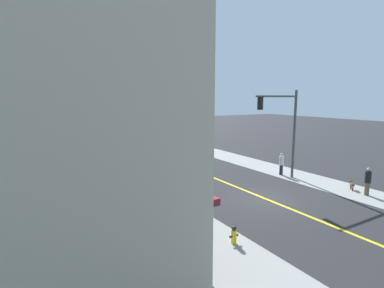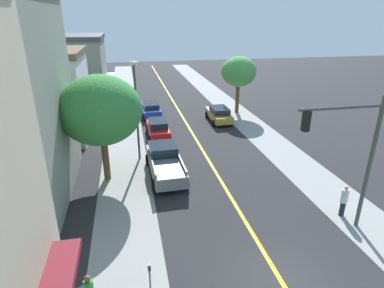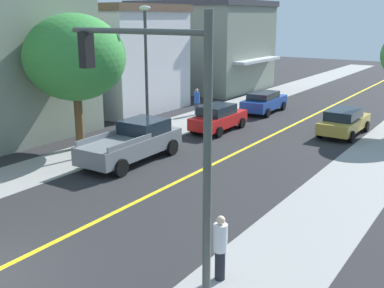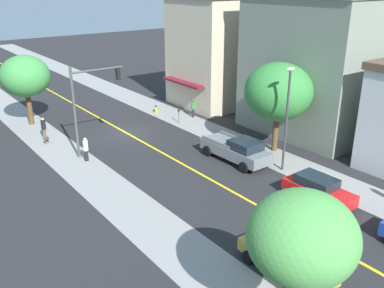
% 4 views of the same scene
% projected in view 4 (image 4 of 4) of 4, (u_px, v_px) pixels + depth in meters
% --- Properties ---
extents(ground_plane, '(140.00, 140.00, 0.00)m').
position_uv_depth(ground_plane, '(126.00, 133.00, 37.19)').
color(ground_plane, '#262628').
extents(sidewalk_left, '(3.32, 126.00, 0.01)m').
position_uv_depth(sidewalk_left, '(183.00, 120.00, 40.66)').
color(sidewalk_left, gray).
rests_on(sidewalk_left, ground).
extents(sidewalk_right, '(3.32, 126.00, 0.01)m').
position_uv_depth(sidewalk_right, '(57.00, 149.00, 33.72)').
color(sidewalk_right, gray).
rests_on(sidewalk_right, ground).
extents(road_centerline_stripe, '(0.20, 126.00, 0.00)m').
position_uv_depth(road_centerline_stripe, '(126.00, 133.00, 37.19)').
color(road_centerline_stripe, yellow).
rests_on(road_centerline_stripe, ground).
extents(pale_office_building, '(11.39, 8.01, 11.36)m').
position_uv_depth(pale_office_building, '(226.00, 49.00, 44.65)').
color(pale_office_building, beige).
rests_on(pale_office_building, ground).
extents(tan_rowhouse, '(8.72, 10.98, 11.78)m').
position_uv_depth(tan_rowhouse, '(317.00, 64.00, 35.88)').
color(tan_rowhouse, gray).
rests_on(tan_rowhouse, ground).
extents(street_tree_left_near, '(4.37, 4.37, 6.36)m').
position_uv_depth(street_tree_left_near, '(25.00, 76.00, 37.89)').
color(street_tree_left_near, brown).
rests_on(street_tree_left_near, ground).
extents(street_tree_right_corner, '(5.12, 5.12, 6.90)m').
position_uv_depth(street_tree_right_corner, '(278.00, 92.00, 31.71)').
color(street_tree_right_corner, brown).
rests_on(street_tree_right_corner, ground).
extents(street_tree_left_far, '(3.78, 3.78, 6.14)m').
position_uv_depth(street_tree_left_far, '(302.00, 238.00, 14.12)').
color(street_tree_left_far, brown).
rests_on(street_tree_left_far, ground).
extents(fire_hydrant, '(0.44, 0.24, 0.80)m').
position_uv_depth(fire_hydrant, '(156.00, 109.00, 42.68)').
color(fire_hydrant, yellow).
rests_on(fire_hydrant, ground).
extents(parking_meter, '(0.12, 0.18, 1.35)m').
position_uv_depth(parking_meter, '(179.00, 114.00, 39.44)').
color(parking_meter, '#4C4C51').
rests_on(parking_meter, ground).
extents(traffic_light_mast, '(4.18, 0.32, 6.88)m').
position_uv_depth(traffic_light_mast, '(88.00, 97.00, 31.12)').
color(traffic_light_mast, '#474C47').
rests_on(traffic_light_mast, ground).
extents(street_lamp, '(0.70, 0.36, 7.26)m').
position_uv_depth(street_lamp, '(287.00, 110.00, 28.42)').
color(street_lamp, '#38383D').
rests_on(street_lamp, ground).
extents(red_sedan_left_curb, '(1.96, 4.34, 1.60)m').
position_uv_depth(red_sedan_left_curb, '(318.00, 189.00, 25.38)').
color(red_sedan_left_curb, red).
rests_on(red_sedan_left_curb, ground).
extents(gold_sedan_right_curb, '(2.07, 4.64, 1.52)m').
position_uv_depth(gold_sedan_right_curb, '(286.00, 257.00, 19.25)').
color(gold_sedan_right_curb, '#B29338').
rests_on(gold_sedan_right_curb, ground).
extents(grey_pickup_truck, '(2.41, 5.75, 1.86)m').
position_uv_depth(grey_pickup_truck, '(237.00, 150.00, 31.04)').
color(grey_pickup_truck, slate).
rests_on(grey_pickup_truck, ground).
extents(pedestrian_white_shirt, '(0.37, 0.37, 1.81)m').
position_uv_depth(pedestrian_white_shirt, '(86.00, 149.00, 31.13)').
color(pedestrian_white_shirt, black).
rests_on(pedestrian_white_shirt, ground).
extents(pedestrian_green_shirt, '(0.33, 0.33, 1.80)m').
position_uv_depth(pedestrian_green_shirt, '(193.00, 108.00, 41.09)').
color(pedestrian_green_shirt, black).
rests_on(pedestrian_green_shirt, ground).
extents(pedestrian_black_shirt, '(0.38, 0.38, 1.85)m').
position_uv_depth(pedestrian_black_shirt, '(44.00, 128.00, 35.49)').
color(pedestrian_black_shirt, brown).
rests_on(pedestrian_black_shirt, ground).
extents(small_dog, '(0.68, 0.69, 0.59)m').
position_uv_depth(small_dog, '(46.00, 139.00, 34.67)').
color(small_dog, '#4C3828').
rests_on(small_dog, ground).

